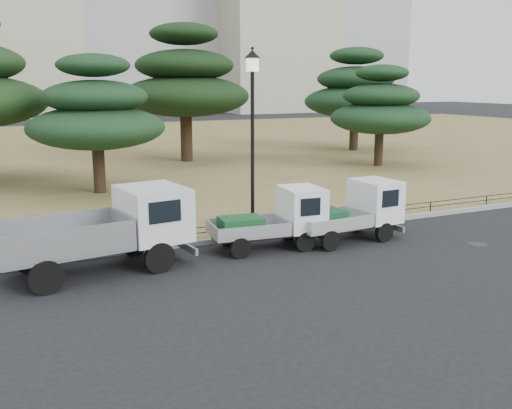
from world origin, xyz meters
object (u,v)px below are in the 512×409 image
tarp_pile (20,242)px  street_lamp (252,111)px  truck_large (107,227)px  truck_kei_front (276,219)px  truck_kei_rear (353,211)px

tarp_pile → street_lamp: bearing=-1.6°
street_lamp → tarp_pile: size_ratio=2.92×
truck_large → tarp_pile: truck_large is taller
truck_kei_front → truck_kei_rear: 2.79m
street_lamp → tarp_pile: (-7.42, 0.21, -3.64)m
truck_large → truck_kei_rear: bearing=-9.2°
truck_kei_front → truck_kei_rear: size_ratio=0.98×
street_lamp → truck_kei_front: bearing=-87.7°
street_lamp → truck_large: bearing=-161.8°
truck_kei_front → truck_large: bearing=-174.0°
truck_large → street_lamp: (5.21, 1.71, 3.00)m
truck_kei_front → truck_kei_rear: truck_kei_rear is taller
street_lamp → tarp_pile: street_lamp is taller
truck_kei_front → tarp_pile: size_ratio=1.80×
truck_kei_front → truck_kei_rear: bearing=1.1°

